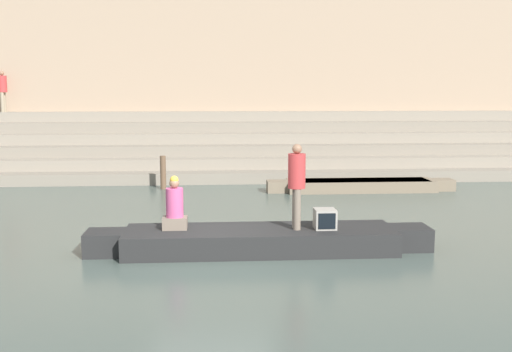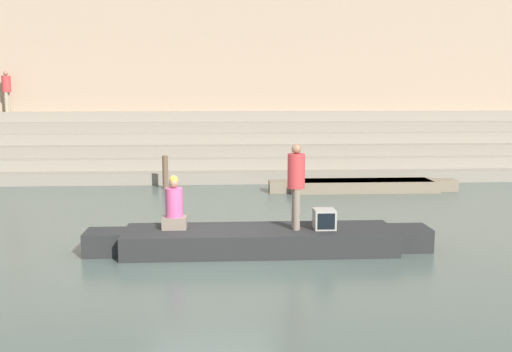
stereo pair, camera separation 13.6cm
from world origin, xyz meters
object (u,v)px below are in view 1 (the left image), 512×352
at_px(person_rowing, 175,208).
at_px(mooring_post, 163,172).
at_px(moored_boat_shore, 361,185).
at_px(person_on_steps, 2,89).
at_px(rowboat_main, 260,239).
at_px(tv_set, 325,219).
at_px(person_standing, 297,180).

bearing_deg(person_rowing, mooring_post, 101.28).
height_order(moored_boat_shore, person_on_steps, person_on_steps).
bearing_deg(rowboat_main, person_rowing, 172.79).
xyz_separation_m(rowboat_main, tv_set, (1.30, -0.06, 0.41)).
relative_size(rowboat_main, person_standing, 4.05).
height_order(person_standing, tv_set, person_standing).
distance_m(moored_boat_shore, mooring_post, 6.45).
xyz_separation_m(person_standing, moored_boat_shore, (3.07, 7.10, -1.25)).
relative_size(person_standing, moored_boat_shore, 0.28).
relative_size(rowboat_main, mooring_post, 6.29).
xyz_separation_m(person_standing, tv_set, (0.57, -0.03, -0.79)).
relative_size(tv_set, person_on_steps, 0.28).
bearing_deg(tv_set, moored_boat_shore, 71.26).
relative_size(person_rowing, person_on_steps, 0.66).
bearing_deg(person_on_steps, mooring_post, 99.91).
bearing_deg(person_rowing, tv_set, 1.24).
distance_m(person_rowing, moored_boat_shore, 8.88).
bearing_deg(mooring_post, rowboat_main, -71.87).
bearing_deg(rowboat_main, tv_set, -5.52).
height_order(tv_set, person_on_steps, person_on_steps).
relative_size(moored_boat_shore, mooring_post, 5.53).
distance_m(person_rowing, tv_set, 3.02).
distance_m(tv_set, mooring_post, 8.88).
height_order(person_rowing, moored_boat_shore, person_rowing).
relative_size(person_rowing, tv_set, 2.38).
xyz_separation_m(tv_set, person_on_steps, (-10.62, 13.12, 2.63)).
bearing_deg(person_standing, tv_set, 7.92).
xyz_separation_m(person_standing, mooring_post, (-3.32, 7.95, -0.90)).
height_order(tv_set, moored_boat_shore, tv_set).
height_order(person_standing, person_rowing, person_standing).
relative_size(moored_boat_shore, person_on_steps, 3.73).
height_order(rowboat_main, person_rowing, person_rowing).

